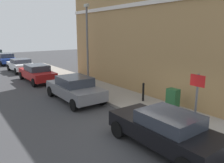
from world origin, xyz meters
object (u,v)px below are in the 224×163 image
(car_red, at_px, (37,73))
(utility_cabinet, at_px, (173,101))
(car_black, at_px, (164,129))
(car_white, at_px, (21,65))
(car_blue, at_px, (6,58))
(street_sign, at_px, (197,95))
(car_grey, at_px, (75,88))
(lamppost, at_px, (87,41))
(bollard_near_cabinet, at_px, (143,91))

(car_red, xyz_separation_m, utility_cabinet, (2.84, -11.20, -0.05))
(car_black, height_order, car_white, car_black)
(car_blue, xyz_separation_m, street_sign, (1.64, -25.22, 0.93))
(car_grey, height_order, car_red, car_grey)
(car_red, height_order, lamppost, lamppost)
(bollard_near_cabinet, bearing_deg, car_grey, 134.95)
(car_grey, height_order, car_blue, car_grey)
(bollard_near_cabinet, bearing_deg, utility_cabinet, -92.73)
(car_blue, bearing_deg, car_red, 179.17)
(street_sign, bearing_deg, car_blue, 93.73)
(car_blue, bearing_deg, lamppost, -170.68)
(car_black, bearing_deg, lamppost, -14.98)
(utility_cabinet, xyz_separation_m, street_sign, (-1.14, -1.93, 0.98))
(car_grey, xyz_separation_m, car_blue, (-0.08, 18.38, -0.01))
(lamppost, bearing_deg, car_blue, 99.89)
(car_white, height_order, car_blue, car_blue)
(bollard_near_cabinet, xyz_separation_m, lamppost, (-0.19, 5.71, 2.60))
(car_white, height_order, bollard_near_cabinet, car_white)
(car_grey, distance_m, car_red, 6.30)
(utility_cabinet, bearing_deg, car_grey, 118.87)
(car_white, xyz_separation_m, car_blue, (-0.12, 6.52, 0.03))
(car_red, relative_size, street_sign, 1.92)
(car_blue, distance_m, street_sign, 25.29)
(car_blue, height_order, bollard_near_cabinet, car_blue)
(car_grey, xyz_separation_m, lamppost, (2.62, 2.90, 2.57))
(car_grey, relative_size, utility_cabinet, 3.78)
(car_white, height_order, utility_cabinet, utility_cabinet)
(utility_cabinet, xyz_separation_m, bollard_near_cabinet, (0.10, 2.10, 0.02))
(car_blue, bearing_deg, utility_cabinet, -173.75)
(car_white, relative_size, car_blue, 0.88)
(car_black, xyz_separation_m, car_blue, (-0.04, 25.12, 0.02))
(car_grey, bearing_deg, street_sign, -166.73)
(bollard_near_cabinet, height_order, lamppost, lamppost)
(car_black, height_order, car_grey, car_grey)
(car_black, bearing_deg, car_white, 0.19)
(car_grey, distance_m, street_sign, 7.07)
(car_red, bearing_deg, car_black, 179.98)
(car_grey, height_order, car_white, car_grey)
(car_red, bearing_deg, car_white, -2.29)
(car_white, bearing_deg, car_grey, 178.74)
(car_white, height_order, lamppost, lamppost)
(car_white, distance_m, utility_cabinet, 16.98)
(utility_cabinet, bearing_deg, car_red, 104.23)
(car_white, bearing_deg, car_black, 178.70)
(car_black, relative_size, lamppost, 0.72)
(street_sign, distance_m, lamppost, 9.93)
(car_blue, distance_m, utility_cabinet, 23.45)
(car_white, height_order, street_sign, street_sign)
(car_red, relative_size, utility_cabinet, 3.84)
(street_sign, bearing_deg, utility_cabinet, 59.37)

